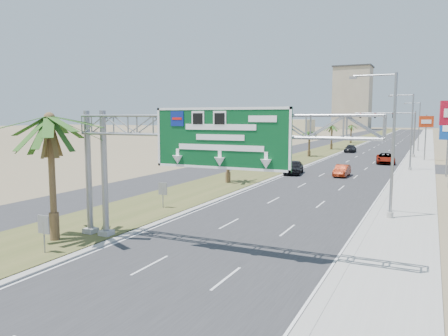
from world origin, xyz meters
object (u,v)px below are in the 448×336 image
object	(u,v)px
car_far	(350,149)
car_right_lane	(386,159)
car_mid_lane	(342,171)
pole_sign_red_far	(426,125)
car_left_lane	(294,167)
sign_gantry	(196,136)
palm_near	(49,119)
signal_mast	(402,130)

from	to	relation	value
car_far	car_right_lane	bearing A→B (deg)	-68.74
car_mid_lane	pole_sign_red_far	bearing A→B (deg)	71.11
car_left_lane	car_right_lane	size ratio (longest dim) A/B	0.88
sign_gantry	car_far	xyz separation A→B (m)	(-3.56, 69.57, -5.34)
palm_near	pole_sign_red_far	distance (m)	62.11
car_left_lane	car_far	distance (m)	37.18
sign_gantry	signal_mast	bearing A→B (deg)	84.26
car_right_lane	car_far	size ratio (longest dim) A/B	1.16
signal_mast	car_mid_lane	world-z (taller)	signal_mast
signal_mast	car_mid_lane	distance (m)	29.90
signal_mast	car_left_lane	bearing A→B (deg)	-109.55
pole_sign_red_far	car_right_lane	bearing A→B (deg)	-124.99
palm_near	car_mid_lane	xyz separation A→B (m)	(9.64, 34.74, -6.24)
car_left_lane	car_right_lane	bearing A→B (deg)	54.62
car_left_lane	pole_sign_red_far	xyz separation A→B (m)	(14.35, 25.04, 4.93)
palm_near	pole_sign_red_far	bearing A→B (deg)	72.96
signal_mast	car_mid_lane	bearing A→B (deg)	-99.20
palm_near	car_far	size ratio (longest dim) A/B	1.70
sign_gantry	car_right_lane	world-z (taller)	sign_gantry
car_far	car_left_lane	bearing A→B (deg)	-93.02
pole_sign_red_far	sign_gantry	bearing A→B (deg)	-99.93
car_mid_lane	car_right_lane	size ratio (longest dim) A/B	0.74
car_far	pole_sign_red_far	xyz separation A→B (m)	(13.62, -12.13, 5.07)
palm_near	car_left_lane	distance (m)	35.08
car_far	car_mid_lane	bearing A→B (deg)	-84.05
car_left_lane	signal_mast	bearing A→B (deg)	62.50
palm_near	car_far	world-z (taller)	palm_near
car_mid_lane	car_right_lane	xyz separation A→B (m)	(3.32, 17.15, 0.10)
car_mid_lane	palm_near	bearing A→B (deg)	-105.23
sign_gantry	car_far	distance (m)	69.87
palm_near	car_mid_lane	distance (m)	36.59
palm_near	pole_sign_red_far	size ratio (longest dim) A/B	1.13
signal_mast	car_left_lane	world-z (taller)	signal_mast
palm_near	pole_sign_red_far	xyz separation A→B (m)	(18.20, 59.37, -1.14)
sign_gantry	car_mid_lane	world-z (taller)	sign_gantry
palm_near	car_far	xyz separation A→B (m)	(4.58, 71.50, -6.22)
car_right_lane	car_far	bearing A→B (deg)	106.81
car_far	pole_sign_red_far	bearing A→B (deg)	-43.56
signal_mast	car_right_lane	xyz separation A→B (m)	(-1.41, -12.08, -4.06)
sign_gantry	pole_sign_red_far	world-z (taller)	sign_gantry
car_left_lane	car_mid_lane	bearing A→B (deg)	-3.90
car_mid_lane	car_right_lane	world-z (taller)	car_right_lane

